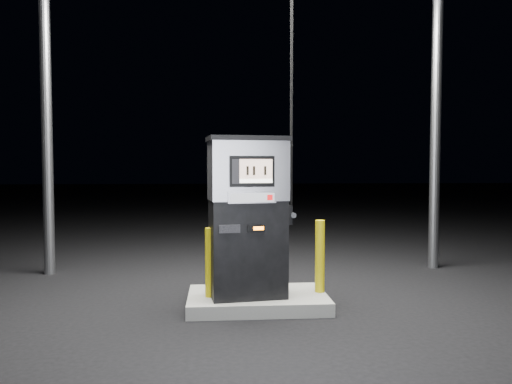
{
  "coord_description": "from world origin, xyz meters",
  "views": [
    {
      "loc": [
        -0.46,
        -5.7,
        1.63
      ],
      "look_at": [
        -0.02,
        0.0,
        1.34
      ],
      "focal_mm": 35.0,
      "sensor_mm": 36.0,
      "label": 1
    }
  ],
  "objects": [
    {
      "name": "pump_island",
      "position": [
        0.0,
        0.0,
        0.07
      ],
      "size": [
        1.6,
        1.0,
        0.15
      ],
      "primitive_type": "cube",
      "color": "slate",
      "rests_on": "ground"
    },
    {
      "name": "fuel_dispenser",
      "position": [
        -0.12,
        -0.1,
        1.08
      ],
      "size": [
        1.03,
        0.65,
        3.76
      ],
      "rotation": [
        0.0,
        0.0,
        0.13
      ],
      "color": "black",
      "rests_on": "pump_island"
    },
    {
      "name": "bollard_right",
      "position": [
        0.74,
        0.03,
        0.57
      ],
      "size": [
        0.14,
        0.14,
        0.85
      ],
      "primitive_type": "cylinder",
      "rotation": [
        0.0,
        0.0,
        0.31
      ],
      "color": "#D0BC0B",
      "rests_on": "pump_island"
    },
    {
      "name": "ground",
      "position": [
        0.0,
        0.0,
        0.0
      ],
      "size": [
        80.0,
        80.0,
        0.0
      ],
      "primitive_type": "plane",
      "color": "black",
      "rests_on": "ground"
    },
    {
      "name": "bollard_left",
      "position": [
        -0.55,
        -0.08,
        0.54
      ],
      "size": [
        0.11,
        0.11,
        0.79
      ],
      "primitive_type": "cylinder",
      "rotation": [
        0.0,
        0.0,
        -0.04
      ],
      "color": "#D0BC0B",
      "rests_on": "pump_island"
    }
  ]
}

